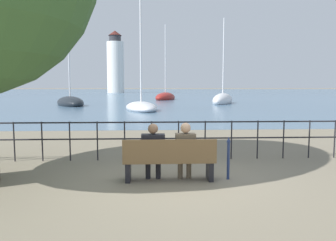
# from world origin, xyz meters

# --- Properties ---
(ground_plane) EXTENTS (1000.00, 1000.00, 0.00)m
(ground_plane) POSITION_xyz_m (0.00, 0.00, 0.00)
(ground_plane) COLOR #7A705B
(harbor_water) EXTENTS (600.00, 300.00, 0.01)m
(harbor_water) POSITION_xyz_m (0.00, 158.05, 0.00)
(harbor_water) COLOR slate
(harbor_water) RESTS_ON ground_plane
(park_bench) EXTENTS (1.92, 0.45, 0.90)m
(park_bench) POSITION_xyz_m (0.00, -0.06, 0.44)
(park_bench) COLOR brown
(park_bench) RESTS_ON ground_plane
(seated_person_left) EXTENTS (0.49, 0.35, 1.21)m
(seated_person_left) POSITION_xyz_m (-0.34, 0.01, 0.67)
(seated_person_left) COLOR black
(seated_person_left) RESTS_ON ground_plane
(seated_person_right) EXTENTS (0.41, 0.35, 1.22)m
(seated_person_right) POSITION_xyz_m (0.34, 0.01, 0.67)
(seated_person_right) COLOR brown
(seated_person_right) RESTS_ON ground_plane
(promenade_railing) EXTENTS (13.79, 0.04, 1.05)m
(promenade_railing) POSITION_xyz_m (-0.00, 1.98, 0.69)
(promenade_railing) COLOR black
(promenade_railing) RESTS_ON ground_plane
(closed_umbrella) EXTENTS (0.09, 0.09, 0.91)m
(closed_umbrella) POSITION_xyz_m (1.26, 0.01, 0.51)
(closed_umbrella) COLOR navy
(closed_umbrella) RESTS_ON ground_plane
(sailboat_2) EXTENTS (5.06, 7.23, 7.87)m
(sailboat_2) POSITION_xyz_m (-8.97, 28.61, 0.30)
(sailboat_2) COLOR black
(sailboat_2) RESTS_ON ground_plane
(sailboat_3) EXTENTS (4.45, 6.52, 11.81)m
(sailboat_3) POSITION_xyz_m (1.86, 43.68, 0.37)
(sailboat_3) COLOR maroon
(sailboat_3) RESTS_ON ground_plane
(sailboat_4) EXTENTS (3.66, 6.81, 12.36)m
(sailboat_4) POSITION_xyz_m (-1.20, 21.18, 0.29)
(sailboat_4) COLOR silver
(sailboat_4) RESTS_ON ground_plane
(sailboat_5) EXTENTS (4.56, 7.22, 10.43)m
(sailboat_5) POSITION_xyz_m (8.12, 31.58, 0.39)
(sailboat_5) COLOR silver
(sailboat_5) RESTS_ON ground_plane
(harbor_lighthouse) EXTENTS (5.71, 5.71, 20.98)m
(harbor_lighthouse) POSITION_xyz_m (-12.41, 107.16, 9.76)
(harbor_lighthouse) COLOR white
(harbor_lighthouse) RESTS_ON ground_plane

